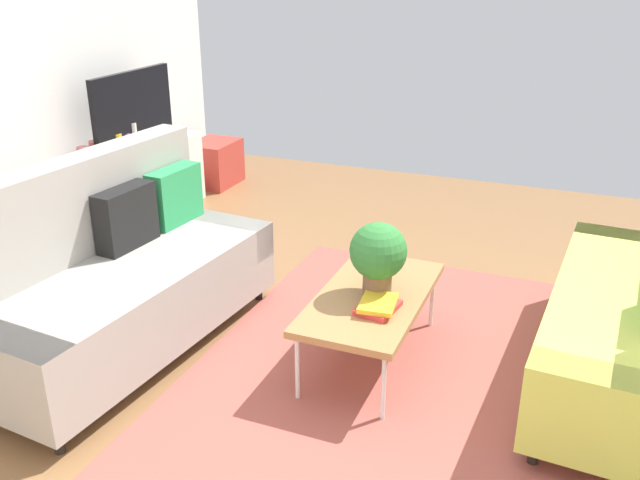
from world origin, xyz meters
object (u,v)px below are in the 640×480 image
(table_book_0, at_px, (378,308))
(vase_1, at_px, (96,150))
(potted_plant, at_px, (378,254))
(vase_0, at_px, (84,156))
(couch_beige, at_px, (116,275))
(coffee_table, at_px, (372,299))
(bottle_2, at_px, (134,136))
(tv_console, at_px, (139,183))
(bottle_0, at_px, (119,145))
(tv, at_px, (134,111))
(bottle_1, at_px, (128,143))
(storage_trunk, at_px, (215,163))

(table_book_0, distance_m, vase_1, 2.97)
(potted_plant, bearing_deg, vase_0, 72.55)
(potted_plant, bearing_deg, couch_beige, 104.99)
(coffee_table, relative_size, bottle_2, 4.94)
(tv_console, height_order, bottle_2, bottle_2)
(tv_console, xyz_separation_m, bottle_0, (-0.26, -0.04, 0.41))
(tv, distance_m, bottle_2, 0.21)
(tv, height_order, bottle_1, tv)
(tv_console, height_order, vase_1, vase_1)
(storage_trunk, distance_m, table_book_0, 3.73)
(couch_beige, bearing_deg, potted_plant, 109.97)
(potted_plant, bearing_deg, tv_console, 61.52)
(vase_1, height_order, bottle_0, bottle_0)
(couch_beige, distance_m, potted_plant, 1.51)
(tv_console, bearing_deg, vase_1, 173.34)
(tv_console, height_order, bottle_1, bottle_1)
(coffee_table, xyz_separation_m, vase_0, (0.85, 2.64, 0.32))
(table_book_0, height_order, vase_1, vase_1)
(bottle_1, height_order, bottle_2, bottle_2)
(vase_0, height_order, bottle_1, bottle_1)
(vase_1, relative_size, bottle_2, 0.69)
(storage_trunk, xyz_separation_m, table_book_0, (-2.69, -2.57, 0.21))
(coffee_table, xyz_separation_m, bottle_2, (1.38, 2.55, 0.36))
(tv, height_order, potted_plant, tv)
(coffee_table, distance_m, potted_plant, 0.27)
(couch_beige, xyz_separation_m, table_book_0, (0.22, -1.50, -0.01))
(bottle_1, relative_size, bottle_2, 0.70)
(potted_plant, height_order, vase_1, potted_plant)
(tv_console, bearing_deg, table_book_0, -120.70)
(coffee_table, height_order, tv_console, tv_console)
(storage_trunk, height_order, vase_1, vase_1)
(tv_console, distance_m, tv, 0.63)
(vase_0, xyz_separation_m, vase_1, (0.15, 0.00, 0.01))
(coffee_table, bearing_deg, bottle_1, 63.34)
(tv, xyz_separation_m, storage_trunk, (1.10, -0.08, -0.73))
(vase_0, relative_size, vase_1, 0.93)
(table_book_0, relative_size, bottle_2, 1.08)
(bottle_2, bearing_deg, storage_trunk, -2.98)
(coffee_table, xyz_separation_m, tv_console, (1.43, 2.59, -0.07))
(storage_trunk, height_order, table_book_0, table_book_0)
(vase_0, bearing_deg, couch_beige, -135.11)
(tv, height_order, storage_trunk, tv)
(bottle_0, xyz_separation_m, bottle_1, (0.11, 0.00, -0.01))
(potted_plant, relative_size, table_book_0, 1.73)
(vase_1, height_order, bottle_1, bottle_1)
(table_book_0, xyz_separation_m, bottle_0, (1.33, 2.63, 0.29))
(coffee_table, distance_m, table_book_0, 0.19)
(couch_beige, bearing_deg, table_book_0, 103.16)
(couch_beige, relative_size, potted_plant, 4.73)
(table_book_0, relative_size, vase_1, 1.57)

